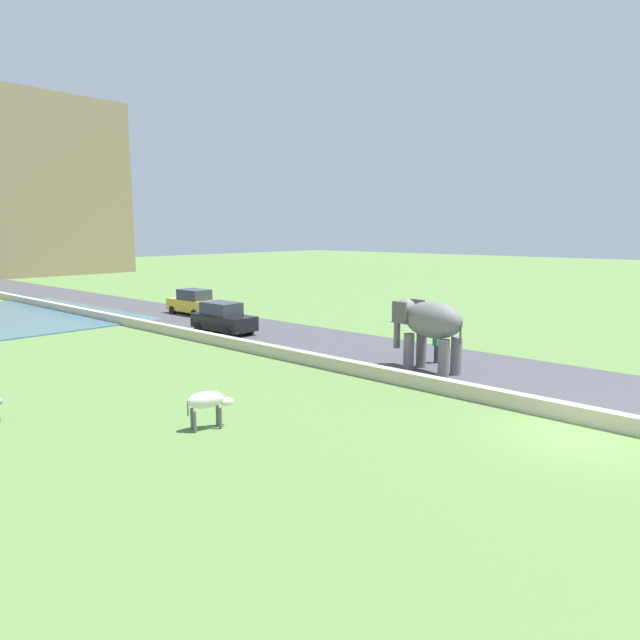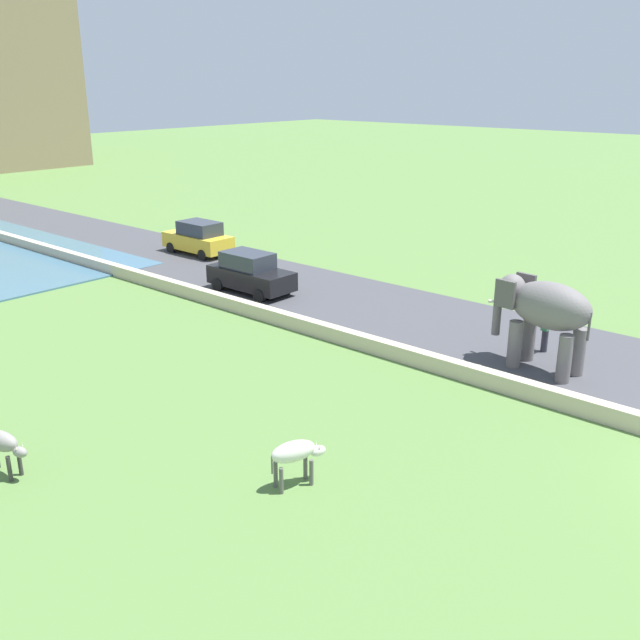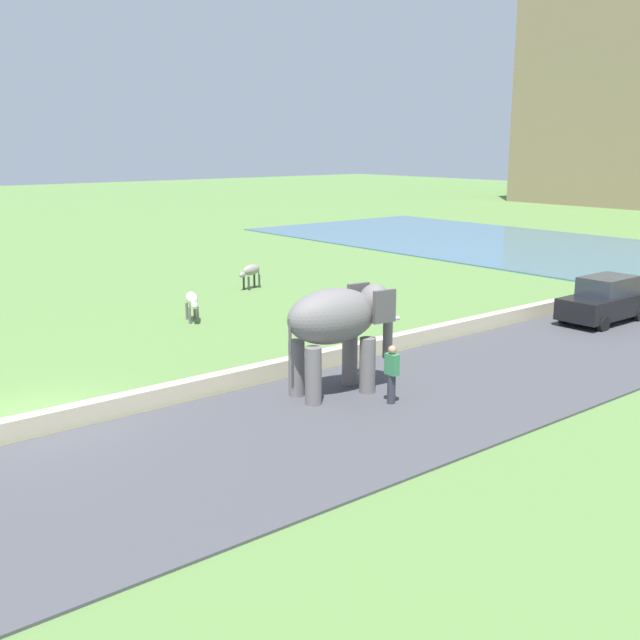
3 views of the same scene
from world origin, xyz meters
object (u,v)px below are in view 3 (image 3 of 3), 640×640
car_black (605,300)px  cow_white (192,300)px  cow_grey (251,271)px  person_beside_elephant (392,374)px  elephant (339,322)px

car_black → cow_white: car_black is taller
cow_white → cow_grey: bearing=127.1°
car_black → person_beside_elephant: bearing=-83.0°
person_beside_elephant → cow_white: person_beside_elephant is taller
car_black → cow_white: (-10.18, -12.12, -0.06)m
elephant → person_beside_elephant: bearing=17.5°
cow_grey → cow_white: (4.20, -5.55, 0.00)m
elephant → cow_white: size_ratio=2.50×
cow_white → elephant: bearing=-7.0°
elephant → person_beside_elephant: 2.00m
elephant → car_black: 13.42m
car_black → cow_grey: 15.80m
car_black → cow_white: size_ratio=2.84×
elephant → cow_white: bearing=173.0°
person_beside_elephant → car_black: bearing=97.0°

